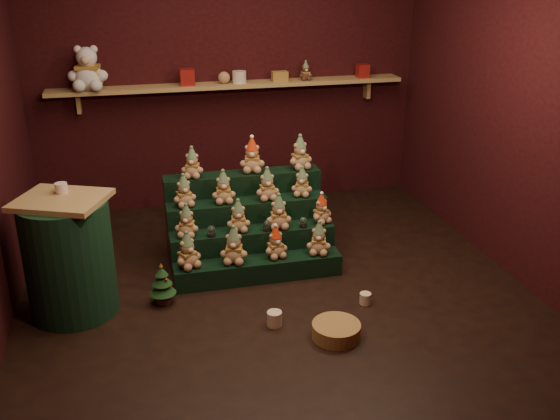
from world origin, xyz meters
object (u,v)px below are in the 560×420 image
object	(u,v)px
snow_globe_b	(267,226)
snow_globe_c	(303,222)
brown_bear	(306,71)
mini_christmas_tree	(162,284)
riser_tier_front	(258,269)
mug_left	(274,319)
white_bear	(87,62)
mug_right	(365,298)
side_table	(69,257)
snow_globe_a	(211,231)
wicker_basket	(336,331)

from	to	relation	value
snow_globe_b	snow_globe_c	distance (m)	0.32
brown_bear	mini_christmas_tree	bearing A→B (deg)	-134.07
riser_tier_front	snow_globe_b	distance (m)	0.37
snow_globe_c	mug_left	distance (m)	1.05
mug_left	white_bear	xyz separation A→B (m)	(-1.24, 2.42, 1.53)
snow_globe_c	mug_right	distance (m)	0.88
snow_globe_b	mini_christmas_tree	bearing A→B (deg)	-157.75
snow_globe_c	side_table	size ratio (longest dim) A/B	0.10
riser_tier_front	brown_bear	bearing A→B (deg)	62.84
mug_right	brown_bear	bearing A→B (deg)	86.30
snow_globe_a	brown_bear	xyz separation A→B (m)	(1.23, 1.54, 1.01)
snow_globe_c	white_bear	bearing A→B (deg)	137.94
snow_globe_a	mug_right	size ratio (longest dim) A/B	1.06
snow_globe_a	white_bear	xyz separation A→B (m)	(-0.92, 1.54, 1.17)
wicker_basket	snow_globe_a	bearing A→B (deg)	122.21
snow_globe_b	side_table	distance (m)	1.60
side_table	mug_right	distance (m)	2.26
riser_tier_front	snow_globe_c	xyz separation A→B (m)	(0.43, 0.16, 0.32)
snow_globe_c	mini_christmas_tree	bearing A→B (deg)	-163.14
snow_globe_c	mug_left	xyz separation A→B (m)	(-0.46, -0.88, -0.35)
mug_right	wicker_basket	bearing A→B (deg)	-133.56
riser_tier_front	wicker_basket	xyz separation A→B (m)	(0.36, -0.98, -0.04)
snow_globe_c	side_table	xyz separation A→B (m)	(-1.88, -0.32, 0.05)
wicker_basket	riser_tier_front	bearing A→B (deg)	110.08
side_table	mug_left	size ratio (longest dim) A/B	8.40
wicker_basket	side_table	bearing A→B (deg)	155.78
riser_tier_front	mug_right	world-z (taller)	riser_tier_front
white_bear	brown_bear	distance (m)	2.15
brown_bear	side_table	bearing A→B (deg)	-144.26
snow_globe_b	snow_globe_c	world-z (taller)	snow_globe_b
side_table	brown_bear	bearing A→B (deg)	62.30
snow_globe_c	brown_bear	distance (m)	1.89
mug_left	white_bear	bearing A→B (deg)	117.21
wicker_basket	white_bear	distance (m)	3.49
riser_tier_front	wicker_basket	bearing A→B (deg)	-69.92
snow_globe_b	mug_left	xyz separation A→B (m)	(-0.14, -0.88, -0.35)
riser_tier_front	mini_christmas_tree	bearing A→B (deg)	-165.12
mini_christmas_tree	mug_left	distance (m)	0.93
mini_christmas_tree	white_bear	distance (m)	2.42
snow_globe_a	mini_christmas_tree	bearing A→B (deg)	-139.80
riser_tier_front	side_table	bearing A→B (deg)	-173.68
mug_left	wicker_basket	bearing A→B (deg)	-33.25
mug_right	wicker_basket	world-z (taller)	wicker_basket
snow_globe_b	white_bear	bearing A→B (deg)	132.03
side_table	mug_right	size ratio (longest dim) A/B	10.31
mug_right	wicker_basket	xyz separation A→B (m)	(-0.37, -0.39, 0.01)
snow_globe_b	snow_globe_c	bearing A→B (deg)	0.00
snow_globe_b	mini_christmas_tree	distance (m)	1.01
riser_tier_front	snow_globe_c	world-z (taller)	snow_globe_c
snow_globe_c	mini_christmas_tree	xyz separation A→B (m)	(-1.23, -0.37, -0.24)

